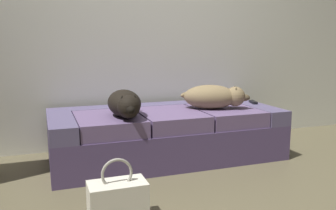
{
  "coord_description": "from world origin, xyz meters",
  "views": [
    {
      "loc": [
        -1.0,
        -1.71,
        0.99
      ],
      "look_at": [
        0.0,
        1.08,
        0.48
      ],
      "focal_mm": 37.83,
      "sensor_mm": 36.0,
      "label": 1
    }
  ],
  "objects": [
    {
      "name": "back_wall",
      "position": [
        0.0,
        1.69,
        1.4
      ],
      "size": [
        6.4,
        0.1,
        2.8
      ],
      "primitive_type": "cube",
      "color": "silver",
      "rests_on": "ground"
    },
    {
      "name": "couch",
      "position": [
        0.0,
        1.14,
        0.21
      ],
      "size": [
        1.96,
        0.86,
        0.43
      ],
      "color": "#4F3F67",
      "rests_on": "ground"
    },
    {
      "name": "dog_dark",
      "position": [
        -0.4,
        0.96,
        0.53
      ],
      "size": [
        0.3,
        0.61,
        0.21
      ],
      "color": "black",
      "rests_on": "couch"
    },
    {
      "name": "dog_tan",
      "position": [
        0.42,
        1.04,
        0.54
      ],
      "size": [
        0.6,
        0.42,
        0.21
      ],
      "color": "olive",
      "rests_on": "couch"
    },
    {
      "name": "tv_remote",
      "position": [
        0.91,
        1.18,
        0.44
      ],
      "size": [
        0.08,
        0.16,
        0.02
      ],
      "primitive_type": "cube",
      "rotation": [
        0.0,
        0.0,
        -0.27
      ],
      "color": "black",
      "rests_on": "couch"
    },
    {
      "name": "handbag",
      "position": [
        -0.64,
        0.12,
        0.13
      ],
      "size": [
        0.32,
        0.18,
        0.38
      ],
      "color": "silver",
      "rests_on": "ground"
    }
  ]
}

